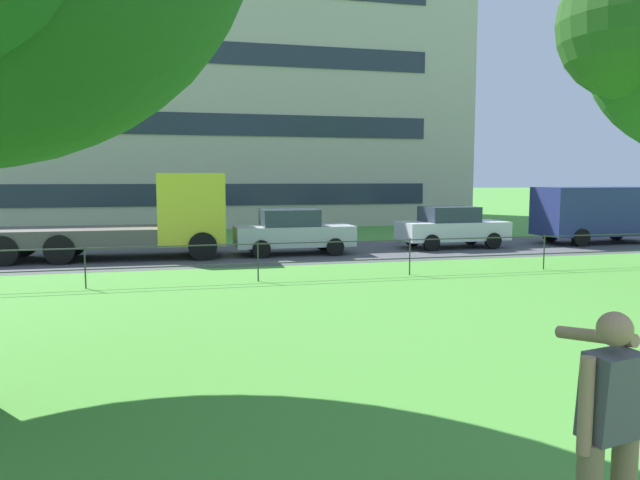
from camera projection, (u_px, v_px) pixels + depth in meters
The scene contains 8 objects.
street_strip at pixel (294, 252), 20.80m from camera, with size 80.00×6.19×0.01m, color #4C4C51.
park_fence at pixel (336, 253), 15.34m from camera, with size 28.64×0.04×1.00m.
person_thrower at pixel (607, 435), 3.78m from camera, with size 0.51×0.82×1.76m.
flatbed_truck_left at pixel (145, 221), 19.26m from camera, with size 7.35×2.55×2.75m.
car_silver_far_left at pixel (293, 231), 20.21m from camera, with size 4.01×1.83×1.54m.
car_white_right at pixel (451, 227), 22.12m from camera, with size 4.04×1.89×1.54m.
panel_van_center at pixel (599, 211), 23.67m from camera, with size 5.01×2.13×2.24m.
apartment_building_background at pixel (123, 101), 35.82m from camera, with size 38.85×15.89×14.50m.
Camera 1 is at (-4.04, 0.16, 2.58)m, focal length 33.22 mm.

